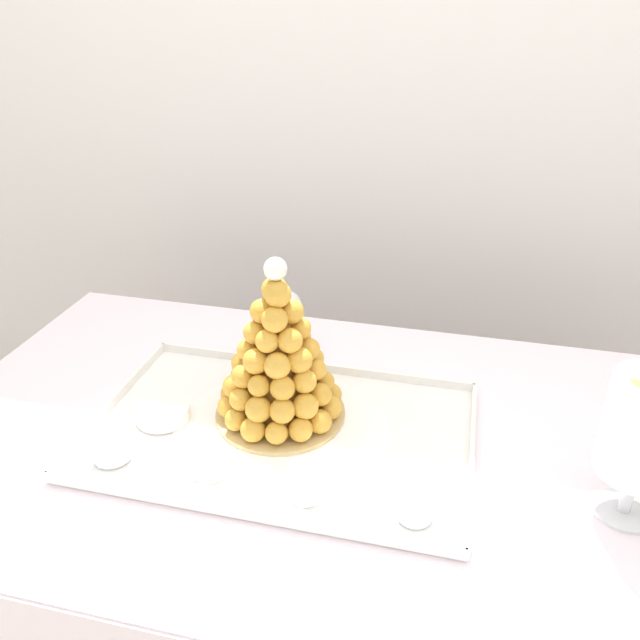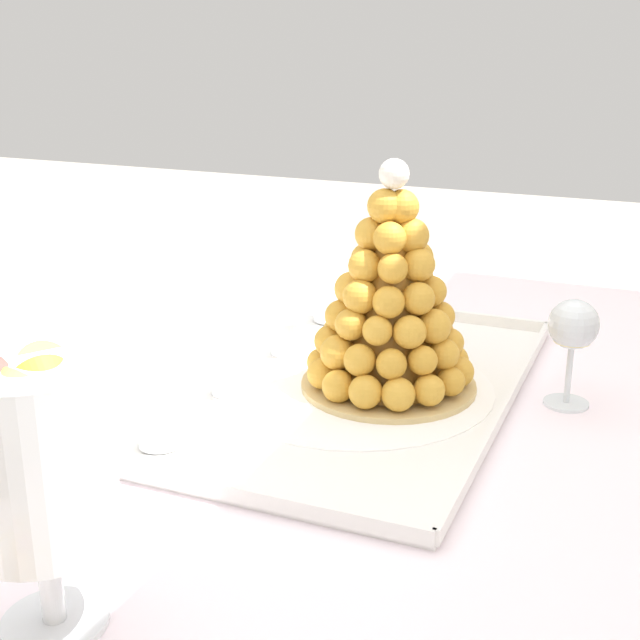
# 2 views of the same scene
# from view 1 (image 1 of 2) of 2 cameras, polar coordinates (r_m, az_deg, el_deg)

# --- Properties ---
(backdrop_wall) EXTENTS (4.80, 0.10, 2.50)m
(backdrop_wall) POSITION_cam_1_polar(r_m,az_deg,el_deg) (1.71, 8.67, 19.06)
(backdrop_wall) COLOR silver
(backdrop_wall) RESTS_ON ground_plane
(buffet_table) EXTENTS (1.57, 0.86, 0.80)m
(buffet_table) POSITION_cam_1_polar(r_m,az_deg,el_deg) (1.22, 2.61, -15.06)
(buffet_table) COLOR brown
(buffet_table) RESTS_ON ground_plane
(serving_tray) EXTENTS (0.68, 0.43, 0.02)m
(serving_tray) POSITION_cam_1_polar(r_m,az_deg,el_deg) (1.14, -3.55, -10.13)
(serving_tray) COLOR white
(serving_tray) RESTS_ON buffet_table
(croquembouche) EXTENTS (0.24, 0.24, 0.31)m
(croquembouche) POSITION_cam_1_polar(r_m,az_deg,el_deg) (1.11, -3.79, -3.53)
(croquembouche) COLOR tan
(croquembouche) RESTS_ON serving_tray
(dessert_cup_left) EXTENTS (0.06, 0.06, 0.05)m
(dessert_cup_left) POSITION_cam_1_polar(r_m,az_deg,el_deg) (1.12, -18.49, -10.87)
(dessert_cup_left) COLOR silver
(dessert_cup_left) RESTS_ON serving_tray
(dessert_cup_mid_left) EXTENTS (0.05, 0.05, 0.05)m
(dessert_cup_mid_left) POSITION_cam_1_polar(r_m,az_deg,el_deg) (1.05, -10.19, -12.69)
(dessert_cup_mid_left) COLOR silver
(dessert_cup_mid_left) RESTS_ON serving_tray
(dessert_cup_centre) EXTENTS (0.05, 0.05, 0.06)m
(dessert_cup_centre) POSITION_cam_1_polar(r_m,az_deg,el_deg) (1.00, -1.41, -14.63)
(dessert_cup_centre) COLOR silver
(dessert_cup_centre) RESTS_ON serving_tray
(dessert_cup_mid_right) EXTENTS (0.05, 0.05, 0.05)m
(dessert_cup_mid_right) POSITION_cam_1_polar(r_m,az_deg,el_deg) (0.98, 8.68, -16.42)
(dessert_cup_mid_right) COLOR silver
(dessert_cup_mid_right) RESTS_ON serving_tray
(creme_brulee_ramekin) EXTENTS (0.10, 0.10, 0.03)m
(creme_brulee_ramekin) POSITION_cam_1_polar(r_m,az_deg,el_deg) (1.19, -14.13, -8.08)
(creme_brulee_ramekin) COLOR white
(creme_brulee_ramekin) RESTS_ON serving_tray
(wine_glass) EXTENTS (0.07, 0.07, 0.15)m
(wine_glass) POSITION_cam_1_polar(r_m,az_deg,el_deg) (1.33, -3.09, 1.07)
(wine_glass) COLOR silver
(wine_glass) RESTS_ON buffet_table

